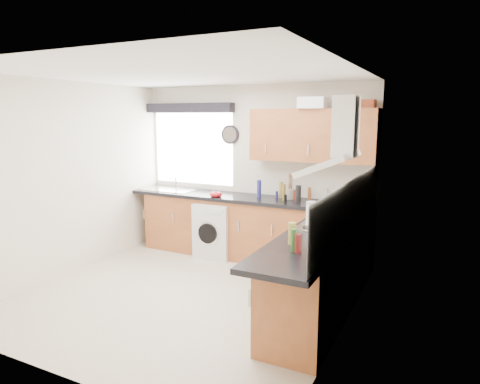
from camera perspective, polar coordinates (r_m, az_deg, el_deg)
The scene contains 39 objects.
ground_plane at distance 5.17m, azimuth -6.88°, elevation -13.38°, with size 3.60×3.60×0.00m, color beige.
ceiling at distance 4.77m, azimuth -7.53°, elevation 15.39°, with size 3.60×3.60×0.02m, color white.
wall_back at distance 6.37m, azimuth 1.80°, elevation 2.84°, with size 3.60×0.02×2.50m, color silver.
wall_front at distance 3.49m, azimuth -23.77°, elevation -4.05°, with size 3.60×0.02×2.50m, color silver.
wall_left at distance 5.99m, azimuth -21.70°, elevation 1.67°, with size 0.02×3.60×2.50m, color silver.
wall_right at distance 4.11m, azimuth 14.21°, elevation -1.47°, with size 0.02×3.60×2.50m, color silver.
window at distance 6.84m, azimuth -6.29°, elevation 5.80°, with size 1.40×0.02×1.10m, color silver.
window_blind at distance 6.74m, azimuth -6.81°, elevation 11.09°, with size 1.50×0.18×0.14m, color black.
splashback at distance 4.42m, azimuth 14.88°, elevation -1.65°, with size 0.01×3.00×0.54m, color white.
base_cab_back at distance 6.32m, azimuth -0.18°, elevation -4.81°, with size 3.00×0.58×0.86m, color brown.
base_cab_corner at distance 5.79m, azimuth 14.16°, elevation -6.49°, with size 0.60×0.60×0.86m, color brown.
base_cab_right at distance 4.55m, azimuth 10.54°, elevation -10.99°, with size 0.58×2.10×0.86m, color brown.
worktop_back at distance 6.16m, azimuth 0.61°, elevation -0.84°, with size 3.60×0.62×0.05m, color black.
worktop_right at distance 4.27m, azimuth 10.04°, elevation -5.94°, with size 0.62×2.42×0.05m, color black.
sink at distance 6.83m, azimuth -9.49°, elevation 0.64°, with size 0.84×0.46×0.10m, color silver, non-canonical shape.
oven at distance 4.69m, azimuth 10.93°, elevation -10.42°, with size 0.56×0.58×0.85m, color black.
hob_plate at distance 4.54m, azimuth 11.14°, elevation -4.59°, with size 0.52×0.52×0.01m, color silver.
extractor_hood at distance 4.38m, azimuth 12.78°, elevation 6.14°, with size 0.52×0.78×0.66m, color silver, non-canonical shape.
upper_cabinets at distance 5.83m, azimuth 9.68°, elevation 7.45°, with size 1.70×0.35×0.70m, color brown.
washing_machine at distance 6.37m, azimuth -3.10°, elevation -4.96°, with size 0.55×0.53×0.80m, color silver.
wall_clock at distance 6.46m, azimuth -1.40°, elevation 7.66°, with size 0.29×0.29×0.04m, color black.
casserole at distance 5.72m, azimuth 9.70°, elevation 11.65°, with size 0.35×0.25×0.15m, color silver.
storage_box at distance 5.76m, azimuth 16.40°, elevation 11.19°, with size 0.24×0.20×0.11m, color #A54423.
utensil_pot at distance 6.00m, azimuth 6.72°, elevation -0.27°, with size 0.10×0.10×0.14m, color gray.
kitchen_roll at distance 4.59m, azimuth 9.52°, elevation -2.84°, with size 0.12×0.12×0.25m, color silver.
tomato_cluster at distance 6.14m, azimuth -3.24°, elevation -0.33°, with size 0.15×0.15×0.07m, color #B51118, non-canonical shape.
jar_0 at distance 5.91m, azimuth 7.35°, elevation -0.45°, with size 0.04×0.04×0.14m, color maroon.
jar_1 at distance 5.93m, azimuth 11.45°, elevation -0.31°, with size 0.05×0.05×0.19m, color #B9B29E.
jar_2 at distance 6.05m, azimuth 4.92°, elevation -0.36°, with size 0.04×0.04×0.10m, color #1D1549.
jar_3 at distance 5.77m, azimuth 7.77°, elevation -0.26°, with size 0.07×0.07×0.23m, color black.
jar_4 at distance 6.08m, azimuth 5.47°, elevation 0.30°, with size 0.06×0.06×0.23m, color olive.
jar_5 at distance 5.95m, azimuth 9.25°, elevation -0.24°, with size 0.05×0.05×0.18m, color brown.
jar_6 at distance 5.88m, azimuth 5.87°, elevation -0.05°, with size 0.04×0.04×0.23m, color brown.
jar_7 at distance 6.12m, azimuth 2.56°, elevation 0.47°, with size 0.06×0.06×0.24m, color navy.
jar_8 at distance 5.78m, azimuth 6.08°, elevation -0.87°, with size 0.04×0.04×0.10m, color black.
jar_9 at distance 6.12m, azimuth 5.54°, elevation -0.23°, with size 0.05×0.05×0.11m, color navy.
bottle_0 at distance 3.70m, azimuth 7.21°, elevation -6.40°, with size 0.05×0.05×0.20m, color #23581F.
bottle_1 at distance 3.89m, azimuth 6.97°, elevation -5.51°, with size 0.07×0.07×0.20m, color olive.
bottle_2 at distance 3.66m, azimuth 7.73°, elevation -6.84°, with size 0.05×0.05×0.17m, color maroon.
Camera 1 is at (2.64, -3.95, 2.05)m, focal length 32.00 mm.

